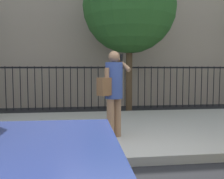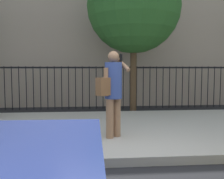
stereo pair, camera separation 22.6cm
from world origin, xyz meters
TOP-DOWN VIEW (x-y plane):
  - ground_plane at (0.00, 0.00)m, footprint 60.00×60.00m
  - sidewalk at (0.00, 2.20)m, footprint 28.00×4.40m
  - iron_fence at (0.00, 5.90)m, footprint 12.03×0.04m
  - pedestrian_on_phone at (-0.21, 1.22)m, footprint 0.71×0.66m
  - street_tree_far at (0.84, 4.87)m, footprint 3.10×3.10m

SIDE VIEW (x-z plane):
  - ground_plane at x=0.00m, z-range 0.00..0.00m
  - sidewalk at x=0.00m, z-range 0.00..0.15m
  - iron_fence at x=0.00m, z-range 0.22..1.82m
  - pedestrian_on_phone at x=-0.21m, z-range 0.29..2.00m
  - street_tree_far at x=0.84m, z-range 1.00..6.12m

